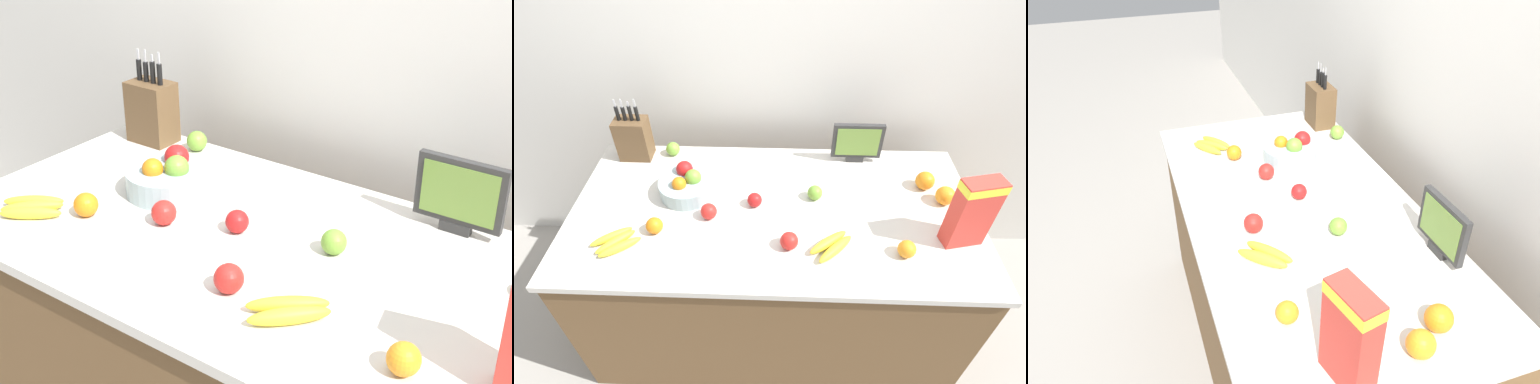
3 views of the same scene
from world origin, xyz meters
TOP-DOWN VIEW (x-y plane):
  - wall_back at (0.00, 0.67)m, footprint 9.00×0.06m
  - counter at (0.00, 0.00)m, footprint 1.80×0.91m
  - knife_block at (-0.72, 0.36)m, footprint 0.16×0.11m
  - small_monitor at (0.40, 0.36)m, footprint 0.25×0.03m
  - fruit_bowl at (-0.40, 0.09)m, footprint 0.25×0.25m
  - banana_bunch_left at (0.24, -0.23)m, footprint 0.20×0.19m
  - banana_bunch_right at (-0.63, -0.24)m, footprint 0.21×0.19m
  - apple_rightmost at (-0.09, 0.02)m, footprint 0.07×0.07m
  - apple_front at (-0.28, -0.07)m, footprint 0.07×0.07m
  - apple_leftmost at (0.07, -0.22)m, footprint 0.07×0.07m
  - apple_middle at (0.19, 0.07)m, footprint 0.07×0.07m
  - apple_near_bananas at (-0.53, 0.38)m, footprint 0.07×0.07m
  - orange_front_center at (0.53, -0.25)m, footprint 0.07×0.07m
  - orange_mid_right at (-0.49, -0.16)m, footprint 0.07×0.07m

SIDE VIEW (x-z plane):
  - counter at x=0.00m, z-range 0.00..0.86m
  - banana_bunch_right at x=-0.63m, z-range 0.86..0.90m
  - banana_bunch_left at x=0.24m, z-range 0.86..0.91m
  - apple_rightmost at x=-0.09m, z-range 0.86..0.93m
  - apple_middle at x=0.19m, z-range 0.86..0.93m
  - apple_near_bananas at x=-0.53m, z-range 0.86..0.93m
  - orange_mid_right at x=-0.49m, z-range 0.86..0.94m
  - apple_front at x=-0.28m, z-range 0.86..0.94m
  - orange_front_center at x=0.53m, z-range 0.86..0.94m
  - apple_leftmost at x=0.07m, z-range 0.86..0.94m
  - fruit_bowl at x=-0.40m, z-range 0.85..0.98m
  - knife_block at x=-0.72m, z-range 0.81..1.14m
  - small_monitor at x=0.40m, z-range 0.87..1.09m
  - wall_back at x=0.00m, z-range 0.00..2.60m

